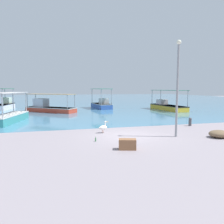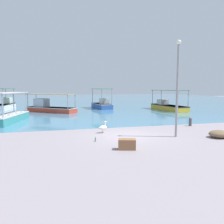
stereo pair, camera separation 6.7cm
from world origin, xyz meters
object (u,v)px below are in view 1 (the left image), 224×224
object	(u,v)px
fishing_boat_near_right	(5,105)
net_pile	(219,134)
fishing_boat_outer	(102,104)
lamp_post	(178,83)
glass_bottle	(96,140)
cargo_crate	(127,144)
mooring_bollard	(190,121)
fishing_boat_near_left	(9,116)
fishing_boat_far_right	(49,107)
pelican	(103,127)
fishing_boat_center	(167,106)

from	to	relation	value
fishing_boat_near_right	net_pile	bearing A→B (deg)	-53.86
fishing_boat_outer	lamp_post	xyz separation A→B (m)	(0.49, -19.93, 2.67)
fishing_boat_near_right	glass_bottle	bearing A→B (deg)	-67.37
fishing_boat_near_right	cargo_crate	distance (m)	25.84
net_pile	cargo_crate	size ratio (longest dim) A/B	1.49
fishing_boat_outer	glass_bottle	xyz separation A→B (m)	(-4.57, -19.87, -0.52)
glass_bottle	fishing_boat_outer	bearing A→B (deg)	77.04
mooring_bollard	glass_bottle	distance (m)	8.85
fishing_boat_outer	fishing_boat_near_left	size ratio (longest dim) A/B	0.85
fishing_boat_outer	cargo_crate	xyz separation A→B (m)	(-3.35, -21.86, -0.37)
fishing_boat_far_right	fishing_boat_near_left	bearing A→B (deg)	-111.58
fishing_boat_outer	mooring_bollard	xyz separation A→B (m)	(3.69, -16.72, -0.26)
pelican	net_pile	bearing A→B (deg)	-25.73
glass_bottle	lamp_post	bearing A→B (deg)	-0.75
fishing_boat_far_right	lamp_post	world-z (taller)	lamp_post
fishing_boat_near_right	pelican	distance (m)	21.91
mooring_bollard	cargo_crate	world-z (taller)	mooring_bollard
glass_bottle	mooring_bollard	bearing A→B (deg)	20.87
lamp_post	fishing_boat_near_right	bearing A→B (deg)	122.96
fishing_boat_center	glass_bottle	xyz separation A→B (m)	(-13.00, -15.37, -0.48)
fishing_boat_center	fishing_boat_near_right	bearing A→B (deg)	163.97
fishing_boat_near_right	pelican	world-z (taller)	fishing_boat_near_right
pelican	cargo_crate	xyz separation A→B (m)	(0.29, -4.21, -0.12)
fishing_boat_center	fishing_boat_near_left	size ratio (longest dim) A/B	1.19
glass_bottle	fishing_boat_near_right	bearing A→B (deg)	112.63
fishing_boat_near_right	net_pile	world-z (taller)	fishing_boat_near_right
lamp_post	cargo_crate	distance (m)	5.27
fishing_boat_near_left	fishing_boat_near_right	distance (m)	13.14
net_pile	cargo_crate	world-z (taller)	cargo_crate
fishing_boat_near_right	mooring_bollard	xyz separation A→B (m)	(17.32, -18.56, -0.32)
fishing_boat_center	lamp_post	bearing A→B (deg)	-117.20
fishing_boat_outer	lamp_post	size ratio (longest dim) A/B	0.85
fishing_boat_center	net_pile	world-z (taller)	fishing_boat_center
fishing_boat_near_right	cargo_crate	world-z (taller)	fishing_boat_near_right
fishing_boat_near_right	lamp_post	xyz separation A→B (m)	(14.12, -21.77, 2.61)
pelican	mooring_bollard	world-z (taller)	pelican
fishing_boat_center	fishing_boat_outer	bearing A→B (deg)	151.91
net_pile	fishing_boat_outer	bearing A→B (deg)	97.99
fishing_boat_center	pelican	bearing A→B (deg)	-132.52
fishing_boat_near_left	glass_bottle	size ratio (longest dim) A/B	21.85
cargo_crate	glass_bottle	size ratio (longest dim) A/B	3.16
fishing_boat_center	net_pile	bearing A→B (deg)	-108.63
fishing_boat_outer	fishing_boat_center	bearing A→B (deg)	-28.09
fishing_boat_center	mooring_bollard	distance (m)	13.11
fishing_boat_far_right	mooring_bollard	bearing A→B (deg)	-50.86
net_pile	fishing_boat_center	bearing A→B (deg)	71.37
fishing_boat_far_right	glass_bottle	world-z (taller)	fishing_boat_far_right
lamp_post	cargo_crate	size ratio (longest dim) A/B	6.89
fishing_boat_near_left	net_pile	size ratio (longest dim) A/B	4.64
fishing_boat_far_right	pelican	size ratio (longest dim) A/B	8.08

